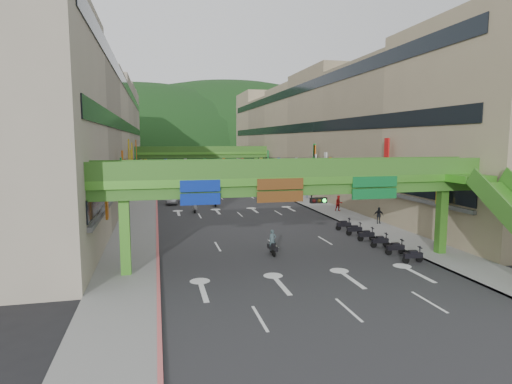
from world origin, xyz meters
The scene contains 23 objects.
ground centered at (0.00, 0.00, 0.00)m, with size 320.00×320.00×0.00m, color black.
road_slab centered at (0.00, 50.00, 0.01)m, with size 18.00×140.00×0.02m, color #28282B.
sidewalk_left centered at (-11.00, 50.00, 0.07)m, with size 4.00×140.00×0.15m, color gray.
sidewalk_right centered at (11.00, 50.00, 0.07)m, with size 4.00×140.00×0.15m, color gray.
curb_left centered at (-9.10, 50.00, 0.09)m, with size 0.20×140.00×0.18m, color #CC5959.
curb_right centered at (9.10, 50.00, 0.09)m, with size 0.20×140.00×0.18m, color gray.
building_row_left centered at (-18.93, 50.00, 9.46)m, with size 12.80×95.00×19.00m.
building_row_right centered at (18.93, 50.00, 9.46)m, with size 12.80×95.00×19.00m.
overpass_near centered at (0.93, 5.38, 5.21)m, with size 28.00×12.27×7.10m.
overpass_far centered at (0.00, 65.00, 5.40)m, with size 28.00×2.20×7.10m.
hill_left centered at (-15.00, 160.00, 0.00)m, with size 168.00×140.00×112.00m, color #1C4419.
hill_right centered at (25.00, 180.00, 0.00)m, with size 208.00×176.00×128.00m, color #1C4419.
bunting_string centered at (0.00, 30.00, 5.96)m, with size 26.00×0.36×0.47m.
scooter_rider_near centered at (-0.93, 8.73, 0.85)m, with size 0.64×1.60×1.86m.
scooter_rider_mid centered at (-1.86, 32.60, 0.98)m, with size 0.83×1.60×1.92m.
scooter_rider_left centered at (-4.82, 28.49, 0.98)m, with size 0.98×1.60×1.96m.
scooter_rider_far centered at (-4.01, 47.05, 1.00)m, with size 0.82×1.60×1.99m.
parked_scooter_row centered at (7.80, 10.00, 0.52)m, with size 1.60×11.55×1.08m.
car_silver centered at (-7.00, 36.08, 0.66)m, with size 1.39×3.98×1.31m, color #9B9BA2.
car_yellow centered at (0.67, 42.78, 0.75)m, with size 1.78×4.42×1.50m, color gold.
pedestrian_red centered at (11.44, 24.81, 0.90)m, with size 0.88×0.68×1.81m, color #A91413.
pedestrian_dark centered at (12.20, 17.05, 0.81)m, with size 0.95×0.39×1.61m, color black.
pedestrian_blue centered at (11.78, 36.48, 0.80)m, with size 0.75×0.48×1.60m, color #30465B.
Camera 1 is at (-9.04, -20.62, 8.32)m, focal length 30.00 mm.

